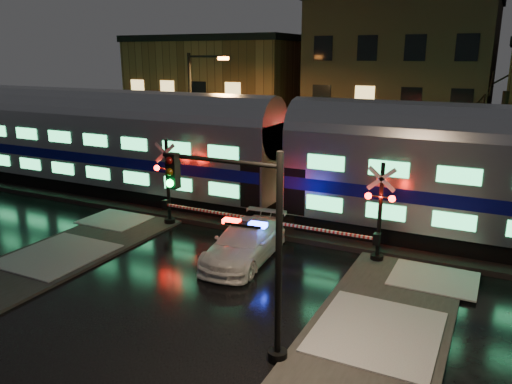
# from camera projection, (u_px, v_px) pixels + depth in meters

# --- Properties ---
(ground) EXTENTS (120.00, 120.00, 0.00)m
(ground) POSITION_uv_depth(u_px,v_px,m) (233.00, 260.00, 20.05)
(ground) COLOR black
(ground) RESTS_ON ground
(ballast) EXTENTS (90.00, 4.20, 0.24)m
(ballast) POSITION_uv_depth(u_px,v_px,m) (283.00, 221.00, 24.33)
(ballast) COLOR black
(ballast) RESTS_ON ground
(building_left) EXTENTS (14.00, 10.00, 9.00)m
(building_left) POSITION_uv_depth(u_px,v_px,m) (225.00, 96.00, 43.44)
(building_left) COLOR brown
(building_left) RESTS_ON ground
(building_mid) EXTENTS (12.00, 11.00, 11.50)m
(building_mid) POSITION_uv_depth(u_px,v_px,m) (403.00, 86.00, 37.07)
(building_mid) COLOR brown
(building_mid) RESTS_ON ground
(train) EXTENTS (51.00, 3.12, 5.92)m
(train) POSITION_uv_depth(u_px,v_px,m) (285.00, 156.00, 23.43)
(train) COLOR black
(train) RESTS_ON ballast
(police_car) EXTENTS (2.49, 5.33, 1.67)m
(police_car) POSITION_uv_depth(u_px,v_px,m) (245.00, 243.00, 19.82)
(police_car) COLOR white
(police_car) RESTS_ON ground
(crossing_signal_right) EXTENTS (5.70, 0.65, 4.03)m
(crossing_signal_right) POSITION_uv_depth(u_px,v_px,m) (370.00, 222.00, 19.51)
(crossing_signal_right) COLOR black
(crossing_signal_right) RESTS_ON ground
(crossing_signal_left) EXTENTS (5.91, 0.66, 4.18)m
(crossing_signal_left) POSITION_uv_depth(u_px,v_px,m) (173.00, 192.00, 23.52)
(crossing_signal_left) COLOR black
(crossing_signal_left) RESTS_ON ground
(traffic_light) EXTENTS (3.71, 0.68, 5.74)m
(traffic_light) POSITION_uv_depth(u_px,v_px,m) (247.00, 250.00, 13.01)
(traffic_light) COLOR black
(traffic_light) RESTS_ON ground
(streetlight) EXTENTS (2.70, 0.28, 8.09)m
(streetlight) POSITION_uv_depth(u_px,v_px,m) (195.00, 112.00, 29.84)
(streetlight) COLOR black
(streetlight) RESTS_ON ground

